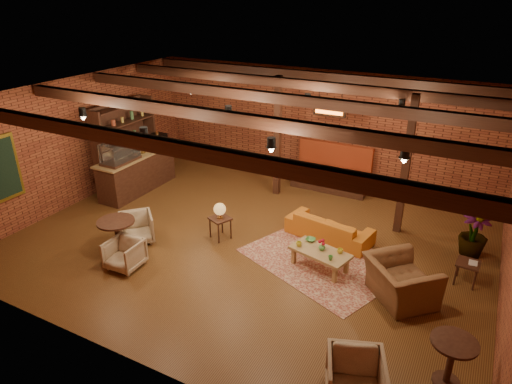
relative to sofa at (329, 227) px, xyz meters
The scene contains 27 objects.
floor 1.79m from the sofa, 149.15° to the right, with size 10.00×10.00×0.00m, color #432510.
ceiling 3.41m from the sofa, 149.15° to the right, with size 10.00×8.00×0.02m, color black.
wall_back 3.69m from the sofa, 116.06° to the left, with size 10.00×0.02×3.20m, color brown.
wall_front 5.30m from the sofa, 107.15° to the right, with size 10.00×0.02×3.20m, color brown.
wall_left 6.71m from the sofa, behind, with size 0.02×8.00×3.20m, color brown.
ceiling_beams 3.31m from the sofa, 149.15° to the right, with size 9.80×6.40×0.22m, color black, non-canonical shape.
ceiling_pipe 3.06m from the sofa, 155.32° to the left, with size 0.12×0.12×9.60m, color black.
post_left 3.01m from the sofa, 141.26° to the left, with size 0.16×0.16×3.20m, color black.
post_right 2.14m from the sofa, 40.43° to the left, with size 0.16×0.16×3.20m, color black.
service_counter 5.64m from the sofa, behind, with size 0.80×2.50×1.60m, color black, non-canonical shape.
plant_counter 5.60m from the sofa, behind, with size 0.35×0.39×0.30m, color #337F33.
shelving_hutch 6.09m from the sofa, behind, with size 0.52×2.00×2.40m, color black, non-canonical shape.
banquette 2.81m from the sofa, 109.06° to the left, with size 2.10×0.70×1.00m, color maroon, non-canonical shape.
service_sign 3.15m from the sofa, 112.60° to the left, with size 0.86×0.06×0.30m, color orange.
ceiling_spotlights 3.12m from the sofa, 149.15° to the right, with size 6.40×4.40×0.28m, color black, non-canonical shape.
rug 0.97m from the sofa, 77.79° to the right, with size 2.98×2.28×0.01m, color maroon.
sofa is the anchor object (origin of this frame).
coffee_table 1.24m from the sofa, 79.46° to the right, with size 1.30×0.87×0.66m.
side_table_lamp 2.47m from the sofa, 152.87° to the right, with size 0.54×0.54×0.87m.
round_table_left 4.60m from the sofa, 143.94° to the right, with size 0.77×0.77×0.80m.
armchair_a 4.30m from the sofa, 150.79° to the right, with size 0.70×0.65×0.72m, color beige.
armchair_b 4.44m from the sofa, 137.21° to the right, with size 0.65×0.61×0.67m, color beige.
armchair_right 2.38m from the sofa, 38.47° to the right, with size 1.17×0.76×1.02m, color brown.
side_table_book 2.92m from the sofa, ahead, with size 0.44×0.44×0.48m.
round_table_right 4.26m from the sofa, 47.30° to the right, with size 0.65×0.65×0.76m.
armchair_far 4.42m from the sofa, 66.13° to the right, with size 0.77×0.72×0.79m, color beige.
plant_tall 3.24m from the sofa, 14.67° to the left, with size 1.73×1.73×3.09m, color #4C7F4C.
Camera 1 is at (4.24, -7.80, 5.22)m, focal length 32.00 mm.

